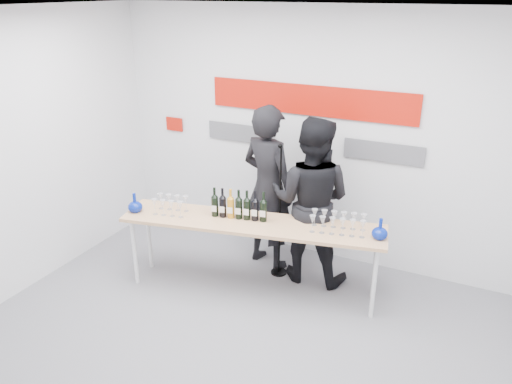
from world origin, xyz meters
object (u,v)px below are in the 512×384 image
at_px(presenter_left, 268,188).
at_px(presenter_right, 311,201).
at_px(tasting_table, 252,227).
at_px(mic_stand, 279,236).

xyz_separation_m(presenter_left, presenter_right, (0.55, -0.07, -0.03)).
height_order(tasting_table, mic_stand, mic_stand).
bearing_deg(mic_stand, tasting_table, -102.94).
bearing_deg(presenter_left, mic_stand, 158.49).
height_order(presenter_left, presenter_right, presenter_left).
bearing_deg(presenter_right, mic_stand, 12.94).
bearing_deg(presenter_right, presenter_left, -12.29).
height_order(presenter_right, mic_stand, presenter_right).
bearing_deg(presenter_left, tasting_table, 115.25).
distance_m(presenter_right, mic_stand, 0.58).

